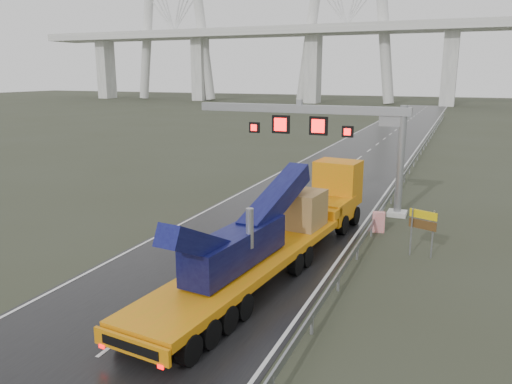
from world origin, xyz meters
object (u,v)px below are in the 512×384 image
at_px(exit_sign_pair, 423,224).
at_px(striped_barrier, 378,222).
at_px(heavy_haul_truck, 289,222).
at_px(sign_gantry, 329,128).

xyz_separation_m(exit_sign_pair, striped_barrier, (-2.68, 3.30, -1.13)).
relative_size(heavy_haul_truck, exit_sign_pair, 8.11).
distance_m(sign_gantry, heavy_haul_truck, 10.56).
height_order(sign_gantry, heavy_haul_truck, sign_gantry).
xyz_separation_m(heavy_haul_truck, exit_sign_pair, (6.24, 2.54, -0.08)).
bearing_deg(heavy_haul_truck, sign_gantry, 99.70).
bearing_deg(sign_gantry, striped_barrier, -43.43).
height_order(sign_gantry, exit_sign_pair, sign_gantry).
height_order(sign_gantry, striped_barrier, sign_gantry).
distance_m(heavy_haul_truck, exit_sign_pair, 6.74).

